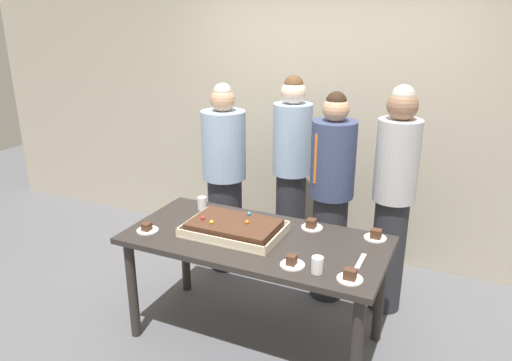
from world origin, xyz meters
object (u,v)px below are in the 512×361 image
(drink_cup_middle, at_px, (202,203))
(person_serving_front, at_px, (291,172))
(plated_slice_center_front, at_px, (312,225))
(sheet_cake, at_px, (234,228))
(plated_slice_far_right, at_px, (147,229))
(plated_slice_far_left, at_px, (350,277))
(plated_slice_near_left, at_px, (376,236))
(plated_slice_near_right, at_px, (292,262))
(person_green_shirt_behind, at_px, (393,197))
(drink_cup_nearest, at_px, (317,265))
(party_table, at_px, (255,251))
(cake_server_utensil, at_px, (361,261))
(person_far_right_suit, at_px, (331,196))
(person_striped_tie_right, at_px, (224,177))

(drink_cup_middle, xyz_separation_m, person_serving_front, (0.42, 0.81, 0.07))
(plated_slice_center_front, bearing_deg, sheet_cake, -147.16)
(plated_slice_far_right, bearing_deg, plated_slice_far_left, -2.08)
(plated_slice_near_left, height_order, plated_slice_near_right, plated_slice_near_left)
(plated_slice_far_left, distance_m, plated_slice_center_front, 0.71)
(person_green_shirt_behind, bearing_deg, sheet_cake, -0.01)
(plated_slice_near_right, relative_size, drink_cup_nearest, 1.50)
(party_table, relative_size, plated_slice_near_right, 11.73)
(drink_cup_middle, xyz_separation_m, cake_server_utensil, (1.30, -0.31, -0.05))
(plated_slice_near_left, height_order, plated_slice_far_right, plated_slice_near_left)
(plated_slice_near_right, xyz_separation_m, cake_server_utensil, (0.36, 0.22, -0.02))
(sheet_cake, bearing_deg, plated_slice_near_right, -26.32)
(plated_slice_near_left, relative_size, person_far_right_suit, 0.09)
(plated_slice_center_front, bearing_deg, person_far_right_suit, 89.87)
(plated_slice_center_front, xyz_separation_m, person_serving_front, (-0.45, 0.79, 0.10))
(cake_server_utensil, bearing_deg, plated_slice_near_right, -149.02)
(plated_slice_far_left, relative_size, person_striped_tie_right, 0.09)
(plated_slice_far_left, bearing_deg, person_serving_front, 122.67)
(plated_slice_center_front, height_order, drink_cup_middle, drink_cup_middle)
(party_table, distance_m, person_green_shirt_behind, 1.12)
(cake_server_utensil, bearing_deg, plated_slice_far_right, -172.71)
(sheet_cake, distance_m, drink_cup_nearest, 0.74)
(party_table, relative_size, plated_slice_far_left, 11.73)
(party_table, bearing_deg, plated_slice_far_left, -21.00)
(sheet_cake, distance_m, cake_server_utensil, 0.89)
(person_striped_tie_right, bearing_deg, plated_slice_far_left, 19.39)
(party_table, height_order, plated_slice_near_left, plated_slice_near_left)
(party_table, height_order, drink_cup_middle, drink_cup_middle)
(person_serving_front, bearing_deg, plated_slice_near_right, 21.27)
(plated_slice_far_left, relative_size, plated_slice_center_front, 1.00)
(plated_slice_far_right, bearing_deg, plated_slice_near_right, -1.75)
(drink_cup_nearest, relative_size, person_far_right_suit, 0.06)
(party_table, distance_m, plated_slice_near_left, 0.81)
(plated_slice_far_right, xyz_separation_m, drink_cup_nearest, (1.24, -0.05, 0.03))
(party_table, distance_m, person_striped_tie_right, 1.10)
(plated_slice_near_left, height_order, cake_server_utensil, plated_slice_near_left)
(drink_cup_middle, height_order, person_far_right_suit, person_far_right_suit)
(plated_slice_near_right, height_order, drink_cup_nearest, drink_cup_nearest)
(drink_cup_nearest, xyz_separation_m, cake_server_utensil, (0.20, 0.23, -0.05))
(drink_cup_nearest, height_order, drink_cup_middle, same)
(party_table, relative_size, person_serving_front, 1.01)
(person_far_right_suit, bearing_deg, plated_slice_near_left, 75.81)
(plated_slice_far_right, bearing_deg, sheet_cake, 21.81)
(person_green_shirt_behind, bearing_deg, cake_server_utensil, 46.98)
(drink_cup_nearest, xyz_separation_m, person_striped_tie_right, (-1.21, 1.12, 0.02))
(sheet_cake, distance_m, person_striped_tie_right, 1.00)
(plated_slice_far_left, bearing_deg, plated_slice_far_right, 177.92)
(plated_slice_near_left, xyz_separation_m, plated_slice_center_front, (-0.44, -0.02, 0.00))
(plated_slice_near_left, height_order, person_far_right_suit, person_far_right_suit)
(cake_server_utensil, xyz_separation_m, person_serving_front, (-0.88, 1.13, 0.12))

